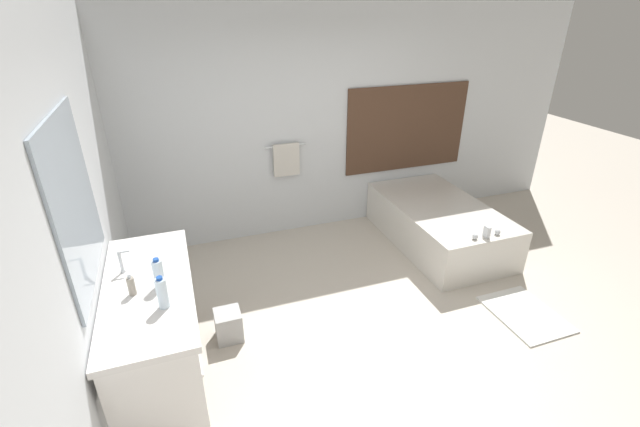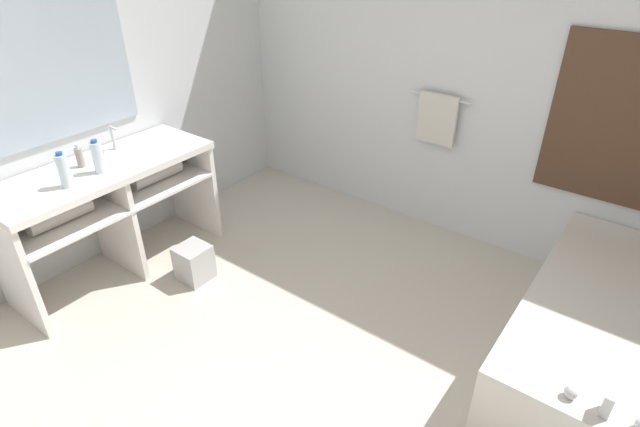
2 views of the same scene
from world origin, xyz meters
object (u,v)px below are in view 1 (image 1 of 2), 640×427
object	(u,v)px
water_bottle_1	(159,274)
waste_bin	(229,325)
soap_dispenser	(131,286)
water_bottle_2	(162,293)
bathtub	(438,222)

from	to	relation	value
water_bottle_1	waste_bin	bearing A→B (deg)	32.79
waste_bin	soap_dispenser	bearing A→B (deg)	-153.19
soap_dispenser	waste_bin	xyz separation A→B (m)	(0.64, 0.32, -0.80)
water_bottle_1	soap_dispenser	xyz separation A→B (m)	(-0.18, -0.03, -0.04)
water_bottle_2	water_bottle_1	bearing A→B (deg)	94.56
bathtub	water_bottle_2	distance (m)	3.48
bathtub	water_bottle_1	bearing A→B (deg)	-160.10
waste_bin	water_bottle_2	bearing A→B (deg)	-128.85
bathtub	water_bottle_2	size ratio (longest dim) A/B	7.73
soap_dispenser	waste_bin	distance (m)	1.07
water_bottle_2	soap_dispenser	distance (m)	0.30
water_bottle_1	water_bottle_2	size ratio (longest dim) A/B	0.98
soap_dispenser	water_bottle_1	bearing A→B (deg)	9.27
bathtub	soap_dispenser	distance (m)	3.58
water_bottle_1	bathtub	bearing A→B (deg)	19.90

